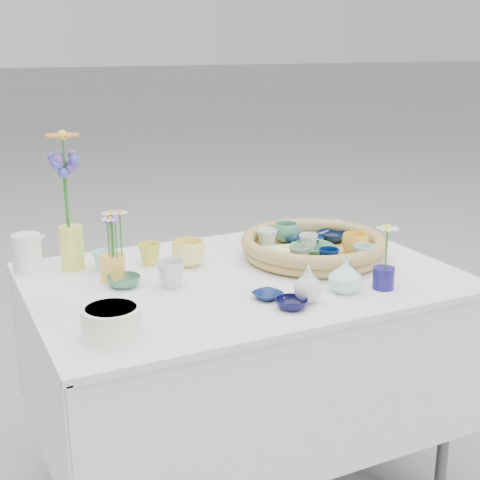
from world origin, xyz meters
name	(u,v)px	position (x,y,z in m)	size (l,w,h in m)	color
wicker_tray	(313,247)	(0.28, 0.05, 0.80)	(0.47, 0.47, 0.08)	olive
tray_ceramic_0	(303,241)	(0.29, 0.14, 0.80)	(0.12, 0.12, 0.03)	#001545
tray_ceramic_1	(331,237)	(0.40, 0.13, 0.80)	(0.10, 0.10, 0.03)	black
tray_ceramic_2	(355,244)	(0.39, -0.02, 0.82)	(0.09, 0.09, 0.07)	yellow
tray_ceramic_3	(313,249)	(0.27, 0.03, 0.80)	(0.13, 0.13, 0.03)	#368256
tray_ceramic_4	(300,256)	(0.17, -0.04, 0.81)	(0.07, 0.07, 0.06)	gray
tray_ceramic_5	(288,254)	(0.18, 0.03, 0.80)	(0.12, 0.12, 0.03)	#A3DACE
tray_ceramic_6	(267,239)	(0.17, 0.16, 0.82)	(0.07, 0.07, 0.06)	silver
tray_ceramic_7	(308,243)	(0.27, 0.07, 0.81)	(0.06, 0.06, 0.06)	beige
tray_ceramic_8	(312,232)	(0.38, 0.22, 0.80)	(0.11, 0.11, 0.03)	#97D4FE
tray_ceramic_9	(329,258)	(0.25, -0.09, 0.81)	(0.06, 0.06, 0.06)	#03154A
tray_ceramic_10	(279,255)	(0.15, 0.04, 0.80)	(0.12, 0.12, 0.03)	#F7F573
tray_ceramic_11	(364,255)	(0.35, -0.13, 0.82)	(0.07, 0.07, 0.07)	#8EC5BD
tray_ceramic_12	(286,233)	(0.26, 0.19, 0.82)	(0.08, 0.08, 0.07)	#54A57E
loose_ceramic_0	(150,254)	(-0.22, 0.22, 0.80)	(0.07, 0.07, 0.07)	#D1CD41
loose_ceramic_1	(188,253)	(-0.12, 0.15, 0.81)	(0.10, 0.10, 0.08)	#FFE872
loose_ceramic_2	(124,281)	(-0.35, 0.06, 0.78)	(0.10, 0.10, 0.03)	#3E7155
loose_ceramic_3	(171,274)	(-0.23, 0.00, 0.80)	(0.08, 0.08, 0.08)	silver
loose_ceramic_4	(268,295)	(-0.03, -0.20, 0.77)	(0.08, 0.08, 0.02)	#0F204F
loose_ceramic_5	(103,260)	(-0.37, 0.23, 0.80)	(0.07, 0.07, 0.06)	#A2DEDB
loose_ceramic_6	(292,304)	(0.00, -0.30, 0.78)	(0.09, 0.09, 0.03)	#0B0A33
fluted_bowl	(112,322)	(-0.48, -0.26, 0.80)	(0.15, 0.15, 0.08)	white
bud_vase_paleblue	(308,282)	(0.06, -0.28, 0.82)	(0.08, 0.08, 0.12)	silver
bud_vase_seafoam	(345,275)	(0.19, -0.25, 0.81)	(0.09, 0.09, 0.10)	silver
bud_vase_cobalt	(383,278)	(0.31, -0.28, 0.80)	(0.06, 0.06, 0.06)	navy
single_daisy	(386,248)	(0.31, -0.28, 0.89)	(0.08, 0.08, 0.14)	white
tall_vase_yellow	(72,248)	(-0.45, 0.28, 0.83)	(0.07, 0.07, 0.14)	#EBED54
gerbera	(66,182)	(-0.45, 0.28, 1.04)	(0.12, 0.12, 0.30)	orange
hydrangea	(65,196)	(-0.46, 0.29, 0.99)	(0.07, 0.07, 0.26)	#5E3E9B
white_pitcher	(27,253)	(-0.58, 0.32, 0.82)	(0.12, 0.09, 0.12)	white
daisy_cup	(113,267)	(-0.36, 0.13, 0.80)	(0.07, 0.07, 0.08)	#FFB745
daisy_posy	(114,231)	(-0.36, 0.11, 0.92)	(0.08, 0.08, 0.15)	white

